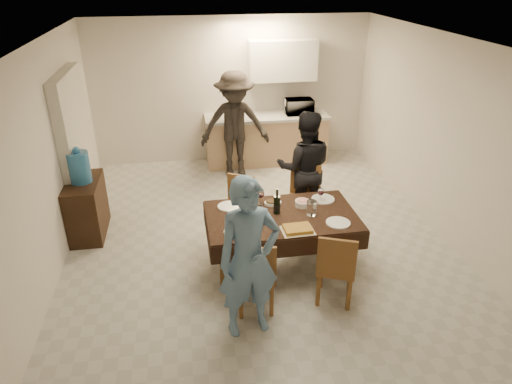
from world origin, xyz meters
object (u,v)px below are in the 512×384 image
Objects in this scene: console at (87,208)px; person_near at (249,259)px; water_jug at (79,167)px; wine_bottle at (277,201)px; person_kitchen at (235,125)px; savoury_tart at (298,229)px; microwave at (299,106)px; person_far at (304,168)px; water_pitcher at (312,208)px; dining_table at (282,217)px.

console is 0.50× the size of person_near.
water_jug is 2.91m from person_near.
console is 2.94m from person_near.
wine_bottle is 2.76m from person_kitchen.
savoury_tart is 0.73× the size of microwave.
person_kitchen is (-1.23, -0.45, -0.14)m from microwave.
person_far is (1.10, 2.10, -0.03)m from person_near.
person_kitchen is (-0.32, 3.19, 0.19)m from savoury_tart.
person_far is (0.45, 1.43, 0.10)m from savoury_tart.
wine_bottle is at bearing 109.23° from savoury_tart.
person_far is (0.60, 1.00, -0.04)m from wine_bottle.
person_kitchen reaches higher than water_jug.
console is 2.05× the size of water_jug.
person_near is at bearing -131.99° from water_pitcher.
console is 4.12m from microwave.
person_far reaches higher than water_jug.
water_jug is 2.99m from savoury_tart.
dining_table is 2.10× the size of console.
wine_bottle is at bearing -86.57° from person_kitchen.
person_far reaches higher than dining_table.
water_jug is 2.80m from person_kitchen.
dining_table is 0.98× the size of person_kitchen.
console is at bearing 155.69° from wine_bottle.
water_jug is (0.00, 0.00, 0.60)m from console.
wine_bottle is 1.17m from person_far.
microwave is at bearing 20.06° from person_kitchen.
person_near is at bearing -134.13° from savoury_tart.
savoury_tart is at bearing 75.85° from microwave.
dining_table is 4.96× the size of savoury_tart.
person_kitchen is at bearing 36.59° from console.
person_far is at bearing 59.04° from wine_bottle.
savoury_tart is (2.56, -1.52, -0.28)m from water_jug.
person_near is at bearing -48.88° from console.
person_near is (-0.90, -1.00, 0.06)m from water_pitcher.
dining_table is 2.73m from water_jug.
person_near is (-0.50, -1.10, -0.01)m from wine_bottle.
water_pitcher is (0.35, -0.05, 0.12)m from dining_table.
water_jug reaches higher than water_pitcher.
water_jug is 0.25× the size of person_far.
person_near reaches higher than water_jug.
person_far is 0.90× the size of person_kitchen.
person_kitchen is (-0.77, 1.76, 0.10)m from person_far.
console is 4.71× the size of water_pitcher.
microwave is at bearing 78.60° from water_pitcher.
person_near reaches higher than person_far.
savoury_tart is 0.94m from person_near.
person_far is (-0.47, -2.21, -0.23)m from microwave.
person_near is at bearing -118.27° from dining_table.
person_kitchen reaches higher than dining_table.
savoury_tart is (2.56, -1.52, 0.32)m from console.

